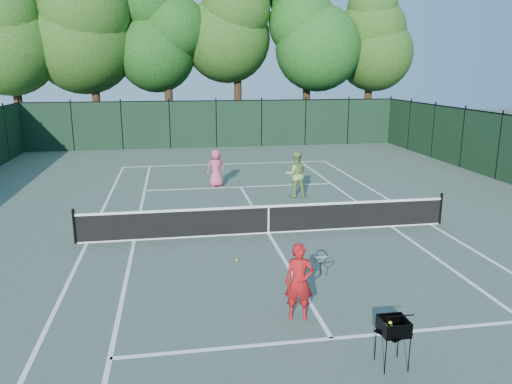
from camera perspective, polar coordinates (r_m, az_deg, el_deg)
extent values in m
plane|color=#455448|center=(15.73, 1.42, -4.72)|extent=(90.00, 90.00, 0.00)
cube|color=white|center=(15.69, -18.75, -5.52)|extent=(0.10, 23.77, 0.01)
cube|color=white|center=(17.57, 19.30, -3.51)|extent=(0.10, 23.77, 0.01)
cube|color=white|center=(15.52, -13.74, -5.38)|extent=(0.10, 23.77, 0.01)
cube|color=white|center=(16.97, 15.23, -3.82)|extent=(0.10, 23.77, 0.01)
cube|color=white|center=(27.14, -3.34, 3.21)|extent=(10.97, 0.10, 0.01)
cube|color=white|center=(10.06, 8.63, -16.21)|extent=(8.23, 0.10, 0.01)
cube|color=white|center=(21.81, -1.76, 0.58)|extent=(8.23, 0.10, 0.01)
cube|color=white|center=(15.73, 1.42, -4.71)|extent=(0.10, 12.80, 0.01)
cube|color=black|center=(15.59, 1.43, -3.14)|extent=(11.60, 0.03, 0.85)
cube|color=white|center=(15.48, 1.44, -1.65)|extent=(11.60, 0.05, 0.07)
cube|color=white|center=(15.73, 1.42, -4.65)|extent=(11.60, 0.05, 0.04)
cube|color=white|center=(15.59, 1.43, -3.14)|extent=(0.05, 0.04, 0.91)
cylinder|color=black|center=(15.59, -20.04, -3.72)|extent=(0.09, 0.09, 1.06)
cylinder|color=black|center=(17.58, 20.34, -1.79)|extent=(0.09, 0.09, 1.06)
cube|color=black|center=(32.95, -4.56, 7.71)|extent=(24.00, 0.05, 3.00)
cylinder|color=black|center=(37.63, -25.44, 8.34)|extent=(0.56, 0.56, 4.50)
ellipsoid|color=#224E16|center=(37.66, -26.41, 17.33)|extent=(6.40, 6.40, 9.92)
cylinder|color=black|center=(37.09, -17.72, 9.19)|extent=(0.56, 0.56, 4.80)
ellipsoid|color=#214A15|center=(37.18, -18.47, 18.91)|extent=(6.80, 6.80, 10.54)
cylinder|color=black|center=(36.55, -9.86, 9.18)|extent=(0.56, 0.56, 4.30)
ellipsoid|color=#134413|center=(36.54, -10.24, 17.96)|extent=(6.00, 6.00, 9.30)
cylinder|color=black|center=(37.34, -2.08, 10.01)|extent=(0.56, 0.56, 5.00)
ellipsoid|color=#214B15|center=(37.47, -2.17, 20.02)|extent=(7.00, 7.00, 10.85)
cylinder|color=black|center=(37.65, 5.74, 9.68)|extent=(0.56, 0.56, 4.60)
ellipsoid|color=#164D16|center=(37.68, 5.97, 18.61)|extent=(6.20, 6.20, 9.61)
cylinder|color=black|center=(39.72, 12.62, 9.49)|extent=(0.56, 0.56, 4.40)
ellipsoid|color=#224A15|center=(39.72, 13.06, 17.47)|extent=(5.80, 5.80, 8.99)
imported|color=#AF1416|center=(10.35, 4.96, -10.20)|extent=(0.66, 0.50, 1.61)
cylinder|color=black|center=(10.64, 7.37, -8.72)|extent=(0.03, 0.03, 0.30)
torus|color=black|center=(10.54, 7.42, -7.37)|extent=(0.30, 0.10, 0.30)
imported|color=#D24A74|center=(21.84, -4.60, 2.74)|extent=(0.88, 0.66, 1.63)
imported|color=#87AC56|center=(20.00, 4.57, 2.02)|extent=(0.93, 0.74, 1.84)
cylinder|color=black|center=(9.08, 14.58, -17.83)|extent=(0.02, 0.02, 0.63)
cylinder|color=black|center=(9.24, 17.11, -17.39)|extent=(0.02, 0.02, 0.63)
cylinder|color=black|center=(9.41, 13.49, -16.54)|extent=(0.02, 0.02, 0.63)
cylinder|color=black|center=(9.57, 15.94, -16.15)|extent=(0.02, 0.02, 0.63)
cube|color=black|center=(9.10, 15.47, -14.55)|extent=(0.62, 0.62, 0.26)
sphere|color=#CFE32E|center=(9.14, 15.43, -14.98)|extent=(0.07, 0.07, 0.07)
sphere|color=#CFE32E|center=(9.14, 15.43, -14.98)|extent=(0.07, 0.07, 0.07)
sphere|color=#CFE32E|center=(9.14, 15.43, -14.98)|extent=(0.07, 0.07, 0.07)
sphere|color=#CFE32E|center=(9.14, 15.43, -14.98)|extent=(0.07, 0.07, 0.07)
sphere|color=#CFE32E|center=(9.14, 15.43, -14.98)|extent=(0.07, 0.07, 0.07)
sphere|color=#CFE32E|center=(9.14, 15.43, -14.98)|extent=(0.07, 0.07, 0.07)
sphere|color=#CFE32E|center=(9.14, 15.43, -14.98)|extent=(0.07, 0.07, 0.07)
sphere|color=#CFE32E|center=(9.14, 15.43, -14.98)|extent=(0.07, 0.07, 0.07)
sphere|color=#CFE32E|center=(9.14, 15.43, -14.98)|extent=(0.07, 0.07, 0.07)
sphere|color=#CFE32E|center=(9.14, 15.43, -14.98)|extent=(0.07, 0.07, 0.07)
sphere|color=#CFE32E|center=(9.14, 15.43, -14.98)|extent=(0.07, 0.07, 0.07)
sphere|color=#CFE32E|center=(9.14, 15.43, -14.98)|extent=(0.07, 0.07, 0.07)
sphere|color=#CFE32E|center=(9.14, 15.43, -14.98)|extent=(0.07, 0.07, 0.07)
sphere|color=#CFE32E|center=(9.14, 15.43, -14.98)|extent=(0.07, 0.07, 0.07)
sphere|color=#CFE32E|center=(9.14, 15.43, -14.98)|extent=(0.07, 0.07, 0.07)
sphere|color=#CFE32E|center=(9.14, 15.43, -14.98)|extent=(0.07, 0.07, 0.07)
sphere|color=#CFE32E|center=(9.14, 15.43, -14.98)|extent=(0.07, 0.07, 0.07)
sphere|color=#CFE32E|center=(9.14, 15.43, -14.98)|extent=(0.07, 0.07, 0.07)
sphere|color=#B7D92C|center=(13.51, -2.23, -7.79)|extent=(0.07, 0.07, 0.07)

